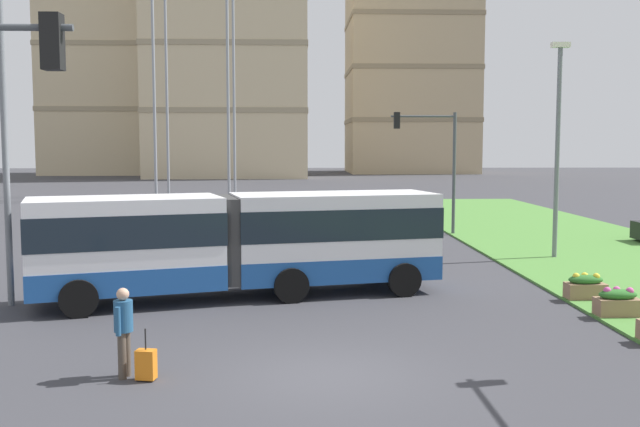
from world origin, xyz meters
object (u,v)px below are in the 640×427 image
at_px(rolling_suitcase, 146,364).
at_px(flower_planter_1, 618,302).
at_px(articulated_bus, 241,241).
at_px(streetlight_left, 4,112).
at_px(pedestrian_crossing, 124,326).
at_px(streetlight_median, 558,141).
at_px(apartment_tower_west, 102,51).
at_px(car_navy_sedan, 184,220).
at_px(apartment_tower_centre, 410,49).
at_px(traffic_light_far_right, 434,152).
at_px(flower_planter_2, 585,286).

xyz_separation_m(rolling_suitcase, flower_planter_1, (11.11, 4.58, 0.11)).
xyz_separation_m(articulated_bus, streetlight_left, (-6.33, -0.88, 3.69)).
height_order(rolling_suitcase, flower_planter_1, rolling_suitcase).
xyz_separation_m(pedestrian_crossing, flower_planter_1, (11.56, 4.38, -0.58)).
xyz_separation_m(flower_planter_1, streetlight_median, (1.90, 9.81, 4.19)).
bearing_deg(pedestrian_crossing, streetlight_left, 125.47).
distance_m(streetlight_median, apartment_tower_west, 96.14).
bearing_deg(flower_planter_1, car_navy_sedan, 127.69).
bearing_deg(streetlight_median, articulated_bus, -149.88).
relative_size(apartment_tower_west, apartment_tower_centre, 0.94).
bearing_deg(streetlight_left, pedestrian_crossing, -54.53).
height_order(pedestrian_crossing, apartment_tower_centre, apartment_tower_centre).
bearing_deg(apartment_tower_centre, traffic_light_far_right, -98.15).
xyz_separation_m(rolling_suitcase, streetlight_median, (13.01, 14.39, 4.31)).
bearing_deg(rolling_suitcase, pedestrian_crossing, 156.04).
height_order(articulated_bus, streetlight_median, streetlight_median).
relative_size(flower_planter_1, traffic_light_far_right, 0.18).
height_order(articulated_bus, rolling_suitcase, articulated_bus).
relative_size(articulated_bus, apartment_tower_centre, 0.30).
height_order(articulated_bus, pedestrian_crossing, articulated_bus).
relative_size(articulated_bus, flower_planter_1, 10.94).
bearing_deg(streetlight_left, rolling_suitcase, -52.82).
distance_m(car_navy_sedan, pedestrian_crossing, 22.25).
bearing_deg(flower_planter_1, streetlight_median, 79.04).
relative_size(car_navy_sedan, apartment_tower_west, 0.12).
distance_m(pedestrian_crossing, rolling_suitcase, 0.85).
relative_size(flower_planter_2, traffic_light_far_right, 0.18).
distance_m(flower_planter_1, streetlight_left, 17.05).
bearing_deg(pedestrian_crossing, streetlight_median, 46.50).
xyz_separation_m(pedestrian_crossing, rolling_suitcase, (0.45, -0.20, -0.69)).
xyz_separation_m(pedestrian_crossing, traffic_light_far_right, (10.15, 21.96, 3.12)).
relative_size(articulated_bus, streetlight_median, 1.44).
bearing_deg(flower_planter_1, traffic_light_far_right, 94.59).
bearing_deg(pedestrian_crossing, articulated_bus, 76.96).
xyz_separation_m(articulated_bus, rolling_suitcase, (-1.26, -7.57, -1.34)).
height_order(car_navy_sedan, flower_planter_1, car_navy_sedan).
bearing_deg(apartment_tower_west, car_navy_sedan, -73.03).
bearing_deg(streetlight_median, streetlight_left, -156.94).
xyz_separation_m(rolling_suitcase, flower_planter_2, (11.11, 6.64, 0.11)).
relative_size(rolling_suitcase, traffic_light_far_right, 0.16).
bearing_deg(traffic_light_far_right, pedestrian_crossing, -114.81).
height_order(traffic_light_far_right, streetlight_left, streetlight_left).
xyz_separation_m(car_navy_sedan, streetlight_left, (-2.46, -15.65, 4.59)).
height_order(streetlight_left, apartment_tower_centre, apartment_tower_centre).
relative_size(rolling_suitcase, apartment_tower_centre, 0.02).
height_order(flower_planter_1, traffic_light_far_right, traffic_light_far_right).
relative_size(flower_planter_1, apartment_tower_centre, 0.03).
bearing_deg(flower_planter_2, articulated_bus, 174.65).
xyz_separation_m(apartment_tower_west, apartment_tower_centre, (48.29, 5.18, 1.25)).
distance_m(car_navy_sedan, flower_planter_1, 22.45).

